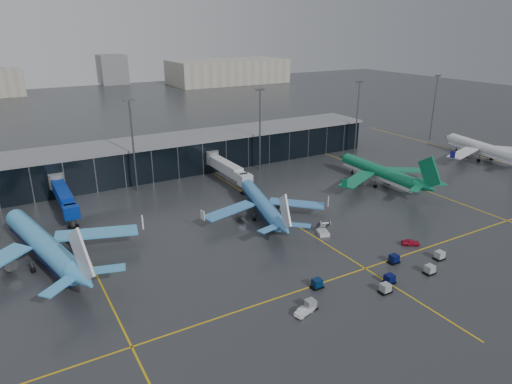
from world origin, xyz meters
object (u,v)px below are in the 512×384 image
airliner_aer_lingus (380,164)px  service_van_red (411,242)px  baggage_carts (383,277)px  service_van_white (305,311)px  airliner_ba (484,142)px  airliner_arkefly (40,232)px  mobile_airstair (323,231)px  airliner_klm_near (262,195)px

airliner_aer_lingus → service_van_red: (-22.19, -32.42, -5.44)m
baggage_carts → service_van_white: 18.52m
airliner_ba → service_van_white: 113.87m
airliner_arkefly → baggage_carts: (52.38, -37.82, -6.00)m
mobile_airstair → service_van_white: mobile_airstair is taller
airliner_ba → service_van_red: 79.48m
airliner_klm_near → airliner_ba: 91.30m
airliner_ba → service_van_red: size_ratio=10.76×
service_van_white → airliner_klm_near: bearing=-38.1°
service_van_red → baggage_carts: bearing=149.6°
airliner_arkefly → airliner_ba: bearing=-11.1°
airliner_arkefly → airliner_klm_near: (48.26, -1.71, -1.21)m
airliner_aer_lingus → airliner_ba: airliner_ba is taller
airliner_ba → mobile_airstair: (-84.48, -20.26, -5.48)m
baggage_carts → service_van_red: size_ratio=9.13×
service_van_red → mobile_airstair: bearing=77.2°
airliner_ba → airliner_aer_lingus: bearing=-166.7°
airliner_ba → baggage_carts: size_ratio=1.18×
airliner_aer_lingus → airliner_klm_near: bearing=-172.8°
airliner_ba → mobile_airstair: 87.04m
airliner_klm_near → service_van_white: (-14.36, -37.39, -4.90)m
airliner_arkefly → service_van_white: (33.90, -39.10, -6.10)m
airliner_arkefly → airliner_ba: airliner_arkefly is taller
airliner_ba → baggage_carts: 96.43m
airliner_arkefly → airliner_aer_lingus: 89.90m
airliner_klm_near → service_van_red: bearing=-41.8°
airliner_arkefly → airliner_klm_near: size_ratio=1.22×
baggage_carts → service_van_red: 16.99m
service_van_red → service_van_white: service_van_white is taller
airliner_aer_lingus → baggage_carts: airliner_aer_lingus is taller
airliner_arkefly → airliner_klm_near: 48.31m
airliner_arkefly → baggage_carts: size_ratio=1.28×
mobile_airstair → airliner_klm_near: bearing=133.1°
airliner_klm_near → service_van_white: size_ratio=9.14×
airliner_klm_near → service_van_white: 40.36m
baggage_carts → mobile_airstair: mobile_airstair is taller
mobile_airstair → airliner_arkefly: bearing=-177.7°
airliner_aer_lingus → service_van_white: bearing=-141.6°
airliner_aer_lingus → airliner_ba: size_ratio=0.97×
mobile_airstair → service_van_white: (-21.04, -22.18, -0.12)m
mobile_airstair → baggage_carts: bearing=-77.6°
airliner_arkefly → mobile_airstair: airliner_arkefly is taller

